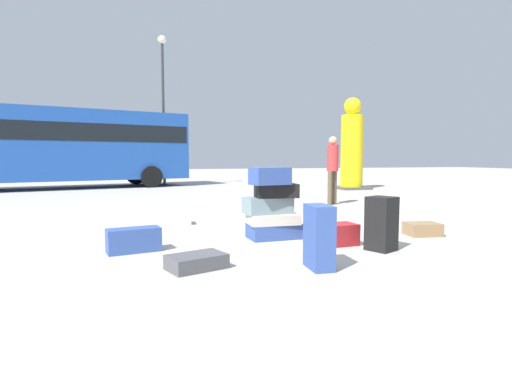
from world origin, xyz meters
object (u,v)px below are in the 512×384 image
object	(u,v)px
suitcase_tower	(272,208)
suitcase_brown_foreground_far	(422,229)
yellow_dummy_statue	(352,149)
suitcase_charcoal_foreground_near	(197,262)
suitcase_cream_behind_tower	(173,220)
lamp_post	(163,90)
person_bearded_onlooker	(333,164)
suitcase_maroon_right_side	(333,235)
parked_bus	(65,143)
suitcase_black_white_trunk	(381,224)
suitcase_navy_upright_blue	(134,240)
suitcase_navy_left_side	(319,237)

from	to	relation	value
suitcase_tower	suitcase_brown_foreground_far	bearing A→B (deg)	-10.23
yellow_dummy_statue	suitcase_charcoal_foreground_near	bearing A→B (deg)	-127.01
suitcase_cream_behind_tower	lamp_post	distance (m)	11.66
lamp_post	person_bearded_onlooker	bearing A→B (deg)	-66.42
suitcase_maroon_right_side	yellow_dummy_statue	bearing A→B (deg)	55.35
suitcase_brown_foreground_far	parked_bus	world-z (taller)	parked_bus
person_bearded_onlooker	parked_bus	bearing A→B (deg)	-77.02
suitcase_cream_behind_tower	suitcase_black_white_trunk	bearing A→B (deg)	-48.17
yellow_dummy_statue	suitcase_cream_behind_tower	bearing A→B (deg)	-137.77
suitcase_charcoal_foreground_near	suitcase_black_white_trunk	size ratio (longest dim) A/B	0.87
suitcase_brown_foreground_far	suitcase_charcoal_foreground_near	bearing A→B (deg)	-157.10
suitcase_navy_upright_blue	parked_bus	xyz separation A→B (m)	(-2.74, 12.53, 1.67)
suitcase_cream_behind_tower	lamp_post	world-z (taller)	lamp_post
suitcase_black_white_trunk	suitcase_navy_upright_blue	bearing A→B (deg)	140.91
suitcase_maroon_right_side	suitcase_navy_left_side	xyz separation A→B (m)	(-0.72, -1.06, 0.21)
suitcase_tower	lamp_post	xyz separation A→B (m)	(-0.84, 12.67, 3.75)
suitcase_maroon_right_side	suitcase_brown_foreground_far	bearing A→B (deg)	5.06
suitcase_tower	lamp_post	world-z (taller)	lamp_post
suitcase_navy_upright_blue	suitcase_cream_behind_tower	world-z (taller)	suitcase_navy_upright_blue
suitcase_cream_behind_tower	yellow_dummy_statue	world-z (taller)	yellow_dummy_statue
suitcase_navy_upright_blue	lamp_post	xyz separation A→B (m)	(1.20, 13.01, 4.07)
suitcase_maroon_right_side	yellow_dummy_statue	distance (m)	10.96
person_bearded_onlooker	suitcase_tower	bearing A→B (deg)	22.41
suitcase_charcoal_foreground_near	lamp_post	xyz separation A→B (m)	(0.52, 14.07, 4.14)
person_bearded_onlooker	lamp_post	world-z (taller)	lamp_post
suitcase_navy_left_side	suitcase_black_white_trunk	distance (m)	1.33
suitcase_tower	suitcase_navy_left_side	xyz separation A→B (m)	(-0.04, -1.77, -0.11)
suitcase_maroon_right_side	suitcase_charcoal_foreground_near	bearing A→B (deg)	-165.18
suitcase_maroon_right_side	lamp_post	xyz separation A→B (m)	(-1.52, 13.37, 4.07)
person_bearded_onlooker	parked_bus	distance (m)	11.37
suitcase_cream_behind_tower	suitcase_tower	bearing A→B (deg)	-51.10
suitcase_navy_upright_blue	suitcase_maroon_right_side	world-z (taller)	suitcase_navy_upright_blue
person_bearded_onlooker	yellow_dummy_statue	distance (m)	5.76
suitcase_brown_foreground_far	suitcase_cream_behind_tower	xyz separation A→B (m)	(-3.75, 2.21, -0.01)
suitcase_cream_behind_tower	person_bearded_onlooker	world-z (taller)	person_bearded_onlooker
suitcase_maroon_right_side	suitcase_cream_behind_tower	distance (m)	3.21
suitcase_brown_foreground_far	suitcase_cream_behind_tower	bearing A→B (deg)	157.96
suitcase_maroon_right_side	lamp_post	bearing A→B (deg)	92.44
suitcase_maroon_right_side	suitcase_brown_foreground_far	world-z (taller)	suitcase_maroon_right_side
suitcase_cream_behind_tower	lamp_post	bearing A→B (deg)	88.77
suitcase_navy_upright_blue	suitcase_charcoal_foreground_near	bearing A→B (deg)	-69.49
parked_bus	lamp_post	bearing A→B (deg)	-7.68
suitcase_navy_left_side	suitcase_charcoal_foreground_near	bearing A→B (deg)	167.86
suitcase_navy_left_side	parked_bus	world-z (taller)	parked_bus
person_bearded_onlooker	parked_bus	xyz separation A→B (m)	(-7.77, 8.27, 0.75)
suitcase_navy_upright_blue	suitcase_black_white_trunk	bearing A→B (deg)	-26.88
suitcase_brown_foreground_far	suitcase_tower	bearing A→B (deg)	178.18
suitcase_charcoal_foreground_near	suitcase_brown_foreground_far	size ratio (longest dim) A/B	1.23
suitcase_tower	parked_bus	distance (m)	13.15
suitcase_brown_foreground_far	lamp_post	world-z (taller)	lamp_post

